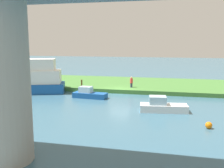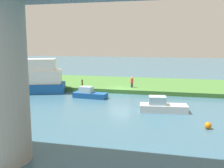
% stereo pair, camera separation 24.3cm
% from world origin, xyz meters
% --- Properties ---
extents(ground_plane, '(160.00, 160.00, 0.00)m').
position_xyz_m(ground_plane, '(0.00, 0.00, 0.00)').
color(ground_plane, '#386075').
extents(grassy_bank, '(80.00, 12.00, 0.50)m').
position_xyz_m(grassy_bank, '(0.00, -6.00, 0.25)').
color(grassy_bank, '#427533').
rests_on(grassy_bank, ground).
extents(bridge_pylon, '(2.81, 2.81, 8.31)m').
position_xyz_m(bridge_pylon, '(2.27, 19.30, 4.15)').
color(bridge_pylon, '#9E998E').
rests_on(bridge_pylon, ground).
extents(person_on_bank, '(0.49, 0.49, 1.39)m').
position_xyz_m(person_on_bank, '(-1.13, -2.04, 1.20)').
color(person_on_bank, '#2D334C').
rests_on(person_on_bank, grassy_bank).
extents(mooring_post, '(0.20, 0.20, 0.85)m').
position_xyz_m(mooring_post, '(5.47, -1.62, 0.93)').
color(mooring_post, brown).
rests_on(mooring_post, grassy_bank).
extents(houseboat_blue, '(9.58, 5.79, 4.64)m').
position_xyz_m(houseboat_blue, '(11.03, 1.96, 1.72)').
color(houseboat_blue, '#195199').
rests_on(houseboat_blue, ground).
extents(motorboat_white, '(3.95, 1.71, 1.28)m').
position_xyz_m(motorboat_white, '(2.93, 3.11, 0.46)').
color(motorboat_white, '#195199').
rests_on(motorboat_white, ground).
extents(riverboat_paddlewheel, '(4.39, 2.00, 1.41)m').
position_xyz_m(riverboat_paddlewheel, '(-5.42, 7.27, 0.51)').
color(riverboat_paddlewheel, white).
rests_on(riverboat_paddlewheel, ground).
extents(marker_buoy, '(0.50, 0.50, 0.50)m').
position_xyz_m(marker_buoy, '(-8.93, 11.36, 0.25)').
color(marker_buoy, orange).
rests_on(marker_buoy, ground).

